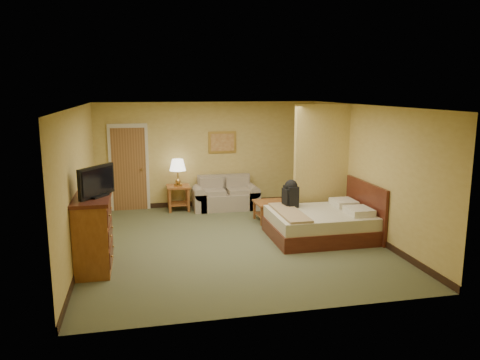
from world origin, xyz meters
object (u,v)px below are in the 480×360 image
object	(u,v)px
coffee_table	(271,207)
bed	(323,223)
loveseat	(226,198)
dresser	(93,233)

from	to	relation	value
coffee_table	bed	xyz separation A→B (m)	(0.70, -1.34, -0.02)
loveseat	coffee_table	xyz separation A→B (m)	(0.78, -1.33, 0.05)
coffee_table	bed	size ratio (longest dim) A/B	0.36
dresser	bed	distance (m)	4.38
loveseat	bed	size ratio (longest dim) A/B	0.81
loveseat	dresser	size ratio (longest dim) A/B	1.32
coffee_table	bed	distance (m)	1.51
dresser	bed	world-z (taller)	dresser
coffee_table	dresser	world-z (taller)	dresser
dresser	loveseat	bearing A→B (deg)	50.83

